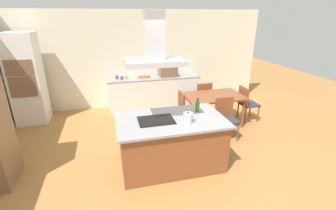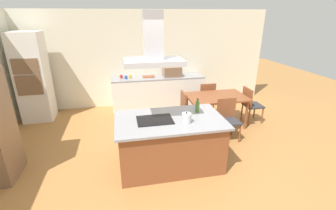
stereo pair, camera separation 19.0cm
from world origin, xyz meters
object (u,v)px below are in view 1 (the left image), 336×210
countertop_microwave (168,71)px  chair_facing_island (226,115)px  chair_at_left_end (177,108)px  cutting_board (144,77)px  coffee_mug_yellow (126,77)px  range_hood (155,48)px  olive_oil_bottle (197,106)px  wall_oven_stack (26,79)px  tea_kettle (188,118)px  chair_facing_back_wall (203,96)px  chair_at_right_end (246,101)px  dining_table (213,99)px  cooktop (156,120)px  coffee_mug_blue (122,78)px  coffee_mug_red (117,77)px

countertop_microwave → chair_facing_island: 2.36m
chair_at_left_end → cutting_board: bearing=108.2°
coffee_mug_yellow → range_hood: bearing=-85.0°
olive_oil_bottle → wall_oven_stack: 4.23m
tea_kettle → chair_facing_back_wall: 2.58m
chair_facing_island → tea_kettle: bearing=-142.8°
cutting_board → chair_at_right_end: (2.34, -1.55, -0.40)m
wall_oven_stack → chair_facing_island: bearing=-24.0°
coffee_mug_yellow → dining_table: coffee_mug_yellow is taller
countertop_microwave → chair_facing_back_wall: size_ratio=0.56×
cooktop → chair_facing_back_wall: cooktop is taller
coffee_mug_yellow → cutting_board: (0.52, 0.03, -0.04)m
countertop_microwave → cutting_board: 0.69m
cooktop → tea_kettle: bearing=-21.5°
tea_kettle → chair_facing_island: (1.20, 0.91, -0.47)m
countertop_microwave → olive_oil_bottle: bearing=-92.7°
coffee_mug_yellow → chair_facing_back_wall: size_ratio=0.10×
range_hood → tea_kettle: bearing=-21.5°
dining_table → wall_oven_stack: bearing=163.7°
cutting_board → olive_oil_bottle: bearing=-78.8°
chair_at_left_end → range_hood: (-0.78, -1.38, 1.59)m
coffee_mug_blue → olive_oil_bottle: bearing=-65.9°
tea_kettle → wall_oven_stack: size_ratio=0.09×
coffee_mug_red → coffee_mug_yellow: size_ratio=1.00×
cooktop → coffee_mug_yellow: coffee_mug_yellow is taller
olive_oil_bottle → tea_kettle: bearing=-128.8°
dining_table → chair_at_left_end: (-0.92, 0.00, -0.16)m
coffee_mug_red → wall_oven_stack: 2.17m
chair_facing_back_wall → cutting_board: bearing=148.1°
chair_at_left_end → chair_facing_back_wall: bearing=36.0°
wall_oven_stack → chair_facing_island: size_ratio=2.47×
coffee_mug_blue → coffee_mug_red: bearing=140.6°
cooktop → chair_at_right_end: size_ratio=0.67×
coffee_mug_blue → cooktop: bearing=-82.5°
coffee_mug_red → chair_facing_island: bearing=-45.5°
cutting_board → tea_kettle: bearing=-85.8°
wall_oven_stack → dining_table: (4.33, -1.27, -0.43)m
olive_oil_bottle → wall_oven_stack: (-3.45, 2.45, 0.09)m
cooktop → chair_facing_back_wall: bearing=50.4°
olive_oil_bottle → coffee_mug_blue: 2.90m
chair_facing_back_wall → chair_at_left_end: same height
coffee_mug_blue → chair_facing_back_wall: bearing=-21.1°
wall_oven_stack → chair_at_left_end: 3.69m
cooktop → wall_oven_stack: wall_oven_stack is taller
cooktop → wall_oven_stack: (-2.64, 2.65, 0.20)m
coffee_mug_red → chair_facing_back_wall: 2.41m
coffee_mug_red → chair_facing_island: size_ratio=0.10×
chair_facing_island → range_hood: bearing=-157.2°
cooktop → range_hood: range_hood is taller
chair_at_left_end → olive_oil_bottle: bearing=-88.4°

